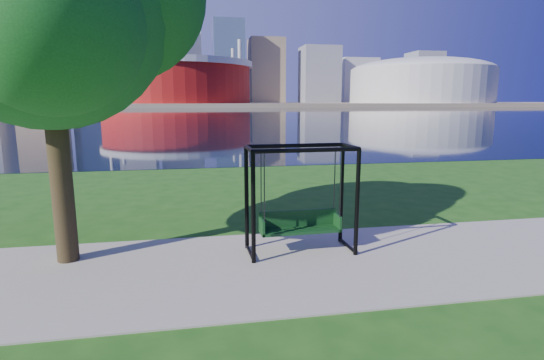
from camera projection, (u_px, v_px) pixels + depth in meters
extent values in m
plane|color=#1E5114|center=(273.00, 257.00, 8.66)|extent=(900.00, 900.00, 0.00)
cube|color=#9E937F|center=(278.00, 266.00, 8.17)|extent=(120.00, 4.00, 0.03)
cube|color=black|center=(199.00, 114.00, 107.27)|extent=(900.00, 180.00, 0.02)
cube|color=#937F60|center=(195.00, 104.00, 304.32)|extent=(900.00, 228.00, 2.00)
cylinder|color=maroon|center=(176.00, 83.00, 231.69)|extent=(80.00, 80.00, 22.00)
cylinder|color=silver|center=(176.00, 65.00, 229.95)|extent=(83.00, 83.00, 3.00)
cylinder|color=silver|center=(233.00, 76.00, 255.00)|extent=(2.00, 2.00, 32.00)
cylinder|color=silver|center=(119.00, 75.00, 243.29)|extent=(2.00, 2.00, 32.00)
cylinder|color=silver|center=(106.00, 70.00, 206.56)|extent=(2.00, 2.00, 32.00)
cylinder|color=silver|center=(240.00, 72.00, 218.26)|extent=(2.00, 2.00, 32.00)
cylinder|color=beige|center=(420.00, 86.00, 257.66)|extent=(84.00, 84.00, 20.00)
ellipsoid|color=beige|center=(421.00, 71.00, 256.01)|extent=(84.00, 84.00, 15.12)
cube|color=#998466|center=(35.00, 33.00, 272.48)|extent=(26.00, 26.00, 88.00)
cube|color=slate|center=(93.00, 35.00, 301.34)|extent=(30.00, 24.00, 95.00)
cube|color=gray|center=(134.00, 49.00, 289.45)|extent=(24.00, 24.00, 72.00)
cube|color=silver|center=(180.00, 49.00, 323.06)|extent=(32.00, 28.00, 80.00)
cube|color=slate|center=(229.00, 62.00, 307.13)|extent=(22.00, 22.00, 58.00)
cube|color=#998466|center=(266.00, 71.00, 327.88)|extent=(26.00, 26.00, 48.00)
cube|color=gray|center=(319.00, 75.00, 325.88)|extent=(28.00, 24.00, 42.00)
cube|color=silver|center=(356.00, 81.00, 357.71)|extent=(30.00, 26.00, 36.00)
cube|color=gray|center=(423.00, 78.00, 346.90)|extent=(24.00, 24.00, 40.00)
cube|color=#998466|center=(456.00, 84.00, 369.24)|extent=(26.00, 26.00, 32.00)
cylinder|color=black|center=(253.00, 209.00, 8.09)|extent=(0.09, 0.09, 2.21)
cylinder|color=black|center=(357.00, 204.00, 8.52)|extent=(0.09, 0.09, 2.21)
cylinder|color=black|center=(247.00, 199.00, 8.93)|extent=(0.09, 0.09, 2.21)
cylinder|color=black|center=(341.00, 195.00, 9.36)|extent=(0.09, 0.09, 2.21)
cylinder|color=black|center=(307.00, 150.00, 8.10)|extent=(2.12, 0.14, 0.09)
cylinder|color=black|center=(296.00, 146.00, 8.94)|extent=(2.12, 0.14, 0.09)
cylinder|color=black|center=(249.00, 149.00, 8.31)|extent=(0.11, 0.87, 0.09)
cylinder|color=black|center=(250.00, 253.00, 8.70)|extent=(0.09, 0.87, 0.07)
cylinder|color=black|center=(351.00, 147.00, 8.74)|extent=(0.11, 0.87, 0.09)
cylinder|color=black|center=(347.00, 245.00, 9.13)|extent=(0.09, 0.87, 0.07)
cube|color=black|center=(300.00, 230.00, 8.84)|extent=(1.70, 0.48, 0.06)
cube|color=black|center=(298.00, 218.00, 8.98)|extent=(1.69, 0.09, 0.37)
cube|color=black|center=(262.00, 227.00, 8.65)|extent=(0.06, 0.43, 0.33)
cube|color=black|center=(337.00, 222.00, 8.98)|extent=(0.06, 0.43, 0.33)
cylinder|color=#2D2D32|center=(264.00, 187.00, 8.33)|extent=(0.02, 0.02, 1.40)
cylinder|color=#2D2D32|center=(341.00, 184.00, 8.65)|extent=(0.02, 0.02, 1.40)
cylinder|color=#2D2D32|center=(261.00, 184.00, 8.67)|extent=(0.02, 0.02, 1.40)
cylinder|color=#2D2D32|center=(335.00, 181.00, 8.99)|extent=(0.02, 0.02, 1.40)
cylinder|color=#2E2414|center=(59.00, 160.00, 8.06)|extent=(0.41, 0.41, 4.08)
sphere|color=#19551C|center=(45.00, 5.00, 7.55)|extent=(4.45, 4.45, 4.45)
sphere|color=#19551C|center=(51.00, 23.00, 6.71)|extent=(2.97, 2.97, 2.97)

